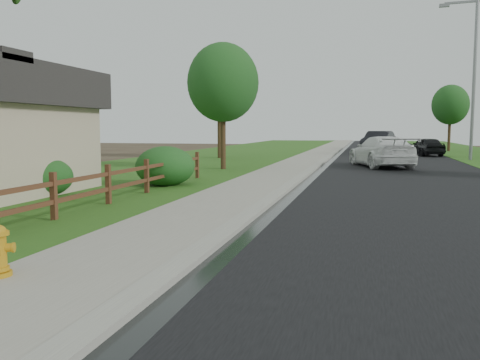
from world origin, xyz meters
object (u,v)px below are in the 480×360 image
(dark_car_mid, at_px, (426,146))
(streetlight, at_px, (471,69))
(ranch_fence, at_px, (83,188))
(white_suv, at_px, (382,152))

(dark_car_mid, relative_size, streetlight, 0.40)
(dark_car_mid, xyz_separation_m, streetlight, (1.98, -4.89, 5.01))
(streetlight, bearing_deg, ranch_fence, -117.98)
(ranch_fence, relative_size, dark_car_mid, 4.22)
(ranch_fence, relative_size, white_suv, 3.06)
(dark_car_mid, bearing_deg, streetlight, 97.02)
(ranch_fence, height_order, streetlight, streetlight)
(ranch_fence, distance_m, dark_car_mid, 30.89)
(white_suv, relative_size, dark_car_mid, 1.38)
(ranch_fence, bearing_deg, white_suv, 66.59)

